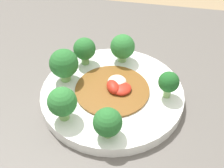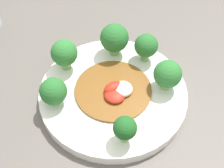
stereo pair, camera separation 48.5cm
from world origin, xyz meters
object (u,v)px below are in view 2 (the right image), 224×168
Objects in this scene: broccoli_northwest at (146,46)px; stirfry_center at (114,90)px; plate at (112,94)px; broccoli_north at (168,74)px; broccoli_south at (53,91)px; broccoli_southwest at (64,53)px; broccoli_west at (114,38)px; broccoli_east at (125,128)px.

stirfry_center is (0.08, -0.07, -0.03)m from broccoli_northwest.
broccoli_north reaches higher than plate.
broccoli_south reaches higher than plate.
broccoli_northwest reaches higher than stirfry_center.
broccoli_south is at bearing -83.19° from plate.
broccoli_south is (0.01, -0.11, 0.04)m from plate.
broccoli_northwest is 0.98× the size of broccoli_north.
broccoli_south is at bearing -87.51° from broccoli_north.
stirfry_center is at bearing -43.90° from broccoli_northwest.
broccoli_west is at bearing 105.62° from broccoli_southwest.
plate is at bearing -176.16° from broccoli_east.
broccoli_south is 0.09m from broccoli_southwest.
broccoli_north is 0.13m from broccoli_west.
broccoli_north is (-0.10, 0.10, 0.00)m from broccoli_east.
plate is 0.02m from stirfry_center.
broccoli_south is 0.85× the size of broccoli_southwest.
broccoli_north is 0.94× the size of broccoli_southwest.
broccoli_southwest is at bearing -74.38° from broccoli_west.
broccoli_south is 0.80× the size of broccoli_west.
stirfry_center is at bearing -178.02° from broccoli_east.
broccoli_east is 0.21m from broccoli_west.
broccoli_west is at bearing -140.70° from broccoli_north.
plate is 4.97× the size of broccoli_south.
broccoli_north is 0.89× the size of broccoli_west.
broccoli_north is at bearing 39.30° from broccoli_west.
broccoli_southwest is (-0.08, -0.19, 0.00)m from broccoli_north.
stirfry_center is (-0.01, 0.11, -0.03)m from broccoli_south.
broccoli_east reaches higher than plate.
broccoli_east reaches higher than stirfry_center.
broccoli_southwest reaches higher than stirfry_center.
broccoli_northwest is at bearing 158.55° from broccoli_east.
stirfry_center is at bearing 45.40° from plate.
broccoli_east is (0.18, -0.07, -0.00)m from broccoli_northwest.
broccoli_west reaches higher than broccoli_northwest.
plate is 4.46× the size of broccoli_north.
broccoli_east is 0.20m from broccoli_southwest.
broccoli_west is (-0.10, -0.09, 0.00)m from broccoli_north.
broccoli_southwest is at bearing -89.24° from broccoli_northwest.
broccoli_east is at bearing 1.98° from stirfry_center.
plate is 1.93× the size of stirfry_center.
broccoli_south is 0.11m from stirfry_center.
broccoli_east is at bearing 50.56° from broccoli_south.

